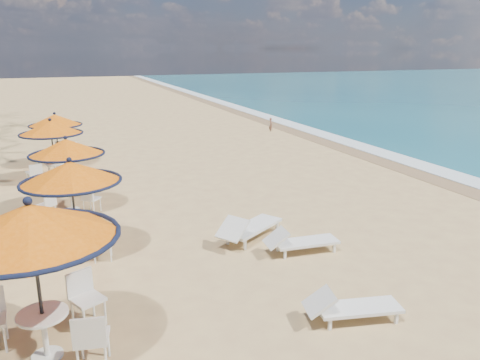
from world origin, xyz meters
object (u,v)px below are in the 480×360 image
object	(u,v)px
station_1	(69,185)
lounger_mid	(299,241)
station_2	(67,154)
station_3	(49,135)
lounger_far	(248,227)
station_4	(57,126)
lounger_near	(349,306)
station_0	(35,242)

from	to	relation	value
station_1	lounger_mid	xyz separation A→B (m)	(5.00, -1.81, -1.44)
station_2	lounger_mid	distance (m)	7.35
station_1	station_2	xyz separation A→B (m)	(0.04, 3.42, 0.00)
station_3	lounger_far	size ratio (longest dim) A/B	1.10
station_1	station_3	distance (m)	7.17
station_1	lounger_mid	world-z (taller)	station_1
station_4	station_3	bearing A→B (deg)	-96.37
station_2	lounger_near	world-z (taller)	station_2
lounger_near	lounger_far	world-z (taller)	lounger_far
station_3	lounger_near	world-z (taller)	station_3
station_3	lounger_mid	world-z (taller)	station_3
station_2	station_4	xyz separation A→B (m)	(-0.20, 6.38, -0.11)
lounger_mid	station_0	bearing A→B (deg)	-155.51
station_2	station_4	bearing A→B (deg)	91.80
station_0	lounger_mid	bearing A→B (deg)	19.72
station_0	lounger_far	world-z (taller)	station_0
station_0	station_4	world-z (taller)	station_0
station_0	station_2	distance (m)	7.27
station_3	station_4	world-z (taller)	station_3
station_0	station_1	xyz separation A→B (m)	(0.59, 3.82, -0.22)
station_3	lounger_mid	size ratio (longest dim) A/B	1.26
station_2	lounger_far	bearing A→B (deg)	-44.75
station_1	station_2	size ratio (longest dim) A/B	1.04
station_0	station_4	bearing A→B (deg)	88.19
station_3	lounger_mid	distance (m)	10.59
station_4	lounger_far	size ratio (longest dim) A/B	1.06
station_4	lounger_near	world-z (taller)	station_4
station_0	lounger_far	xyz separation A→B (m)	(4.75, 3.15, -1.61)
station_0	station_2	xyz separation A→B (m)	(0.63, 7.24, -0.22)
lounger_near	lounger_mid	world-z (taller)	lounger_mid
station_3	lounger_near	xyz separation A→B (m)	(4.90, -11.89, -1.41)
lounger_mid	lounger_far	bearing A→B (deg)	130.81
station_0	station_3	size ratio (longest dim) A/B	1.15
lounger_far	lounger_mid	bearing A→B (deg)	-86.46
station_2	lounger_near	size ratio (longest dim) A/B	1.25
station_1	station_2	bearing A→B (deg)	89.34
station_1	station_3	world-z (taller)	station_1
station_2	station_0	bearing A→B (deg)	-94.98
station_3	lounger_far	distance (m)	9.18
station_2	station_3	distance (m)	3.77
lounger_near	station_1	bearing A→B (deg)	145.18
station_2	lounger_near	xyz separation A→B (m)	(4.40, -8.16, -1.45)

